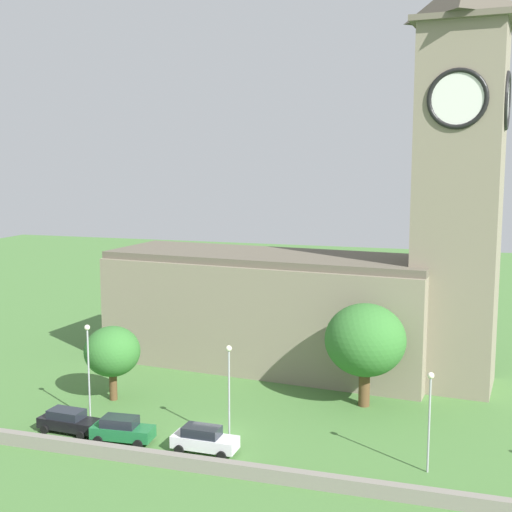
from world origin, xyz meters
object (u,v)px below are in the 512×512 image
(tree_riverside_west, at_px, (365,340))
(streetlamp_west_mid, at_px, (88,358))
(church, at_px, (324,272))
(streetlamp_central, at_px, (229,378))
(streetlamp_east_mid, at_px, (430,406))
(car_black, at_px, (69,421))
(car_green, at_px, (122,430))
(tree_riverside_east, at_px, (112,352))
(car_white, at_px, (204,439))

(tree_riverside_west, bearing_deg, streetlamp_west_mid, -154.68)
(church, relative_size, streetlamp_central, 5.38)
(streetlamp_central, height_order, streetlamp_east_mid, streetlamp_central)
(car_black, height_order, streetlamp_west_mid, streetlamp_west_mid)
(car_green, relative_size, tree_riverside_west, 0.53)
(car_black, relative_size, streetlamp_central, 0.67)
(church, distance_m, streetlamp_central, 20.09)
(car_black, bearing_deg, car_green, -5.35)
(streetlamp_central, distance_m, tree_riverside_west, 13.33)
(tree_riverside_west, bearing_deg, streetlamp_central, -128.72)
(streetlamp_west_mid, xyz_separation_m, tree_riverside_west, (20.33, 9.62, 0.56))
(streetlamp_west_mid, relative_size, tree_riverside_west, 0.89)
(church, height_order, streetlamp_central, church)
(streetlamp_east_mid, distance_m, tree_riverside_west, 12.68)
(streetlamp_west_mid, bearing_deg, streetlamp_central, -3.61)
(car_green, bearing_deg, car_black, 174.65)
(streetlamp_central, bearing_deg, tree_riverside_east, 156.56)
(streetlamp_west_mid, xyz_separation_m, streetlamp_east_mid, (26.22, -1.56, -0.51))
(car_white, height_order, tree_riverside_east, tree_riverside_east)
(car_green, xyz_separation_m, tree_riverside_west, (15.78, 12.81, 4.69))
(streetlamp_central, bearing_deg, church, 81.31)
(car_white, bearing_deg, church, 79.45)
(car_green, xyz_separation_m, streetlamp_central, (7.46, 2.43, 3.87))
(car_black, height_order, car_green, car_green)
(tree_riverside_east, bearing_deg, streetlamp_east_mid, -13.12)
(tree_riverside_east, height_order, tree_riverside_west, tree_riverside_west)
(car_white, relative_size, tree_riverside_east, 0.73)
(car_green, bearing_deg, streetlamp_west_mid, 145.05)
(car_green, distance_m, car_white, 6.39)
(car_white, xyz_separation_m, tree_riverside_west, (9.39, 12.67, 4.70))
(car_green, height_order, streetlamp_east_mid, streetlamp_east_mid)
(car_black, distance_m, tree_riverside_west, 24.44)
(church, height_order, streetlamp_east_mid, church)
(streetlamp_central, xyz_separation_m, tree_riverside_west, (8.32, 10.38, 0.83))
(car_green, xyz_separation_m, streetlamp_east_mid, (21.66, 1.62, 3.63))
(car_black, bearing_deg, streetlamp_west_mid, 85.84)
(car_green, relative_size, streetlamp_central, 0.64)
(tree_riverside_west, bearing_deg, car_white, -126.54)
(streetlamp_east_mid, bearing_deg, tree_riverside_west, 117.74)
(car_black, bearing_deg, streetlamp_east_mid, 2.56)
(car_green, height_order, tree_riverside_east, tree_riverside_east)
(streetlamp_west_mid, xyz_separation_m, streetlamp_central, (12.01, -0.76, -0.27))
(car_green, bearing_deg, tree_riverside_east, 122.79)
(car_white, distance_m, streetlamp_west_mid, 12.09)
(streetlamp_east_mid, height_order, tree_riverside_west, tree_riverside_west)
(car_green, relative_size, streetlamp_west_mid, 0.60)
(tree_riverside_east, relative_size, tree_riverside_west, 0.74)
(church, relative_size, streetlamp_west_mid, 5.05)
(streetlamp_east_mid, relative_size, tree_riverside_west, 0.78)
(tree_riverside_east, bearing_deg, streetlamp_central, -23.44)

